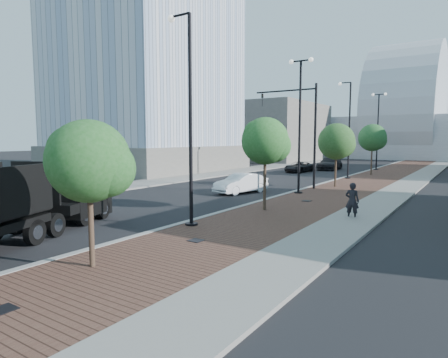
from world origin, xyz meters
The scene contains 24 objects.
sidewalk centered at (3.50, 40.00, 0.06)m, with size 7.00×140.00×0.12m, color #4C2D23.
concrete_strip centered at (6.20, 40.00, 0.07)m, with size 2.40×140.00×0.13m, color slate.
curb centered at (0.00, 40.00, 0.07)m, with size 0.30×140.00×0.14m, color gray.
west_sidewalk centered at (-13.00, 40.00, 0.06)m, with size 4.00×140.00×0.12m, color slate.
dump_truck centered at (-3.50, 4.73, 1.26)m, with size 6.80×13.18×2.99m.
white_sedan centered at (-3.16, 20.47, 0.70)m, with size 1.49×4.27×1.41m, color white.
dark_car_mid centered at (-6.48, 39.10, 0.61)m, with size 2.02×4.39×1.22m, color black.
dark_car_far centered at (-4.66, 44.61, 0.78)m, with size 2.20×5.41×1.57m, color black.
pedestrian centered at (6.01, 15.67, 0.90)m, with size 0.66×0.43×1.80m, color black.
streetlight_1 centered at (0.49, 10.00, 4.34)m, with size 1.44×0.56×9.21m.
streetlight_2 centered at (0.60, 22.00, 4.82)m, with size 1.72×0.56×9.28m.
streetlight_3 centered at (0.49, 34.00, 4.34)m, with size 1.44×0.56×9.21m.
streetlight_4 centered at (0.60, 46.00, 4.82)m, with size 1.72×0.56×9.28m.
traffic_mast centered at (-0.30, 25.00, 4.98)m, with size 5.09×0.20×8.00m.
tree_0 centered at (1.65, 4.02, 3.24)m, with size 2.45×2.42×4.46m.
tree_1 centered at (1.65, 15.02, 3.76)m, with size 2.52×2.49×5.02m.
tree_2 centered at (1.65, 27.02, 3.66)m, with size 2.85×2.85×5.10m.
tree_3 centered at (1.65, 39.02, 3.98)m, with size 2.84×2.84×5.41m.
tower_podium centered at (-24.00, 32.00, 1.50)m, with size 19.00×19.00×3.00m, color #605D57.
convention_center centered at (-2.00, 85.00, 6.00)m, with size 50.00×30.00×50.00m.
commercial_block_nw centered at (-20.00, 60.00, 5.00)m, with size 14.00×20.00×10.00m, color #615E58.
utility_cover_0 centered at (2.40, 1.00, 0.13)m, with size 0.50×0.50×0.02m, color black.
utility_cover_1 centered at (2.40, 8.00, 0.13)m, with size 0.50×0.50×0.02m, color black.
utility_cover_2 centered at (2.40, 19.00, 0.13)m, with size 0.50×0.50×0.02m, color black.
Camera 1 is at (11.05, -3.15, 3.91)m, focal length 31.02 mm.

